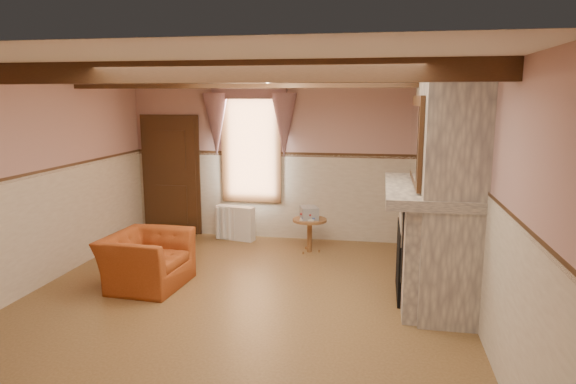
% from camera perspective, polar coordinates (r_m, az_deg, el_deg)
% --- Properties ---
extents(floor, '(5.50, 6.00, 0.01)m').
position_cam_1_polar(floor, '(6.49, -5.35, -12.00)').
color(floor, brown).
rests_on(floor, ground).
extents(ceiling, '(5.50, 6.00, 0.01)m').
position_cam_1_polar(ceiling, '(6.01, -5.81, 13.52)').
color(ceiling, silver).
rests_on(ceiling, wall_back).
extents(wall_back, '(5.50, 0.02, 2.80)m').
position_cam_1_polar(wall_back, '(8.98, -0.32, 3.59)').
color(wall_back, tan).
rests_on(wall_back, floor).
extents(wall_front, '(5.50, 0.02, 2.80)m').
position_cam_1_polar(wall_front, '(3.40, -19.70, -8.58)').
color(wall_front, tan).
rests_on(wall_front, floor).
extents(wall_left, '(0.02, 6.00, 2.80)m').
position_cam_1_polar(wall_left, '(7.33, -26.71, 0.92)').
color(wall_left, tan).
rests_on(wall_left, floor).
extents(wall_right, '(0.02, 6.00, 2.80)m').
position_cam_1_polar(wall_right, '(5.96, 20.76, -0.60)').
color(wall_right, tan).
rests_on(wall_right, floor).
extents(wainscot, '(5.50, 6.00, 1.50)m').
position_cam_1_polar(wainscot, '(6.24, -5.47, -5.62)').
color(wainscot, beige).
rests_on(wainscot, floor).
extents(chair_rail, '(5.50, 6.00, 0.08)m').
position_cam_1_polar(chair_rail, '(6.08, -5.59, 1.19)').
color(chair_rail, black).
rests_on(chair_rail, wainscot).
extents(firebox, '(0.20, 0.95, 0.90)m').
position_cam_1_polar(firebox, '(6.69, 12.93, -7.43)').
color(firebox, black).
rests_on(firebox, floor).
extents(armchair, '(1.02, 1.15, 0.71)m').
position_cam_1_polar(armchair, '(7.10, -15.44, -7.31)').
color(armchair, '#994219').
rests_on(armchair, floor).
extents(side_table, '(0.61, 0.61, 0.55)m').
position_cam_1_polar(side_table, '(8.34, 2.41, -4.84)').
color(side_table, brown).
rests_on(side_table, floor).
extents(book_stack, '(0.35, 0.39, 0.20)m').
position_cam_1_polar(book_stack, '(8.25, 2.36, -2.32)').
color(book_stack, '#B7AD8C').
rests_on(book_stack, side_table).
extents(radiator, '(0.72, 0.33, 0.60)m').
position_cam_1_polar(radiator, '(9.09, -5.87, -3.44)').
color(radiator, white).
rests_on(radiator, floor).
extents(bowl, '(0.39, 0.39, 0.09)m').
position_cam_1_polar(bowl, '(6.28, 15.62, 0.85)').
color(bowl, brown).
rests_on(bowl, mantel).
extents(mantel_clock, '(0.14, 0.24, 0.20)m').
position_cam_1_polar(mantel_clock, '(7.21, 14.98, 2.50)').
color(mantel_clock, black).
rests_on(mantel_clock, mantel).
extents(oil_lamp, '(0.11, 0.11, 0.28)m').
position_cam_1_polar(oil_lamp, '(7.10, 15.06, 2.70)').
color(oil_lamp, gold).
rests_on(oil_lamp, mantel).
extents(candle_red, '(0.06, 0.06, 0.16)m').
position_cam_1_polar(candle_red, '(5.70, 16.14, 0.22)').
color(candle_red, maroon).
rests_on(candle_red, mantel).
extents(jar_yellow, '(0.06, 0.06, 0.12)m').
position_cam_1_polar(jar_yellow, '(6.27, 15.63, 0.95)').
color(jar_yellow, gold).
rests_on(jar_yellow, mantel).
extents(fireplace, '(0.85, 2.00, 2.80)m').
position_cam_1_polar(fireplace, '(6.50, 17.02, 0.49)').
color(fireplace, gray).
rests_on(fireplace, floor).
extents(mantel, '(1.05, 2.05, 0.12)m').
position_cam_1_polar(mantel, '(6.49, 15.42, 0.19)').
color(mantel, gray).
rests_on(mantel, fireplace).
extents(overmantel_mirror, '(0.06, 1.44, 1.04)m').
position_cam_1_polar(overmantel_mirror, '(6.40, 14.03, 5.63)').
color(overmantel_mirror, silver).
rests_on(overmantel_mirror, fireplace).
extents(door, '(1.10, 0.10, 2.10)m').
position_cam_1_polar(door, '(9.59, -12.83, 1.65)').
color(door, black).
rests_on(door, floor).
extents(window, '(1.06, 0.08, 2.02)m').
position_cam_1_polar(window, '(9.06, -4.11, 5.21)').
color(window, white).
rests_on(window, wall_back).
extents(window_drapes, '(1.30, 0.14, 1.40)m').
position_cam_1_polar(window_drapes, '(8.94, -4.30, 8.99)').
color(window_drapes, gray).
rests_on(window_drapes, wall_back).
extents(ceiling_beam_front, '(5.50, 0.18, 0.20)m').
position_cam_1_polar(ceiling_beam_front, '(4.86, -9.82, 12.99)').
color(ceiling_beam_front, black).
rests_on(ceiling_beam_front, ceiling).
extents(ceiling_beam_back, '(5.50, 0.18, 0.20)m').
position_cam_1_polar(ceiling_beam_back, '(7.16, -3.07, 12.25)').
color(ceiling_beam_back, black).
rests_on(ceiling_beam_back, ceiling).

